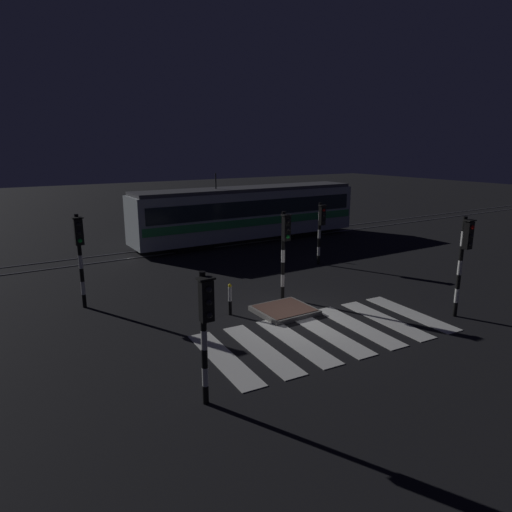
{
  "coord_description": "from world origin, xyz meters",
  "views": [
    {
      "loc": [
        -8.74,
        -11.39,
        5.64
      ],
      "look_at": [
        0.43,
        3.33,
        1.4
      ],
      "focal_mm": 31.69,
      "sensor_mm": 36.0,
      "label": 1
    }
  ],
  "objects_px": {
    "traffic_light_corner_far_left": "(80,247)",
    "traffic_light_median_centre": "(285,242)",
    "traffic_light_corner_near_left": "(205,320)",
    "traffic_light_corner_far_right": "(321,224)",
    "bollard_island_edge": "(230,299)",
    "traffic_light_corner_near_right": "(464,252)",
    "tram": "(248,212)"
  },
  "relations": [
    {
      "from": "traffic_light_corner_near_left",
      "to": "traffic_light_median_centre",
      "type": "relative_size",
      "value": 0.93
    },
    {
      "from": "traffic_light_corner_far_left",
      "to": "traffic_light_corner_far_right",
      "type": "bearing_deg",
      "value": 1.53
    },
    {
      "from": "traffic_light_corner_near_right",
      "to": "bollard_island_edge",
      "type": "relative_size",
      "value": 3.09
    },
    {
      "from": "traffic_light_corner_far_left",
      "to": "bollard_island_edge",
      "type": "distance_m",
      "value": 5.53
    },
    {
      "from": "traffic_light_corner_near_right",
      "to": "traffic_light_corner_far_right",
      "type": "bearing_deg",
      "value": 86.09
    },
    {
      "from": "traffic_light_median_centre",
      "to": "bollard_island_edge",
      "type": "distance_m",
      "value": 3.01
    },
    {
      "from": "traffic_light_corner_near_left",
      "to": "traffic_light_corner_far_left",
      "type": "height_order",
      "value": "traffic_light_corner_far_left"
    },
    {
      "from": "traffic_light_corner_near_right",
      "to": "bollard_island_edge",
      "type": "xyz_separation_m",
      "value": [
        -6.43,
        4.24,
        -1.71
      ]
    },
    {
      "from": "traffic_light_corner_near_left",
      "to": "tram",
      "type": "height_order",
      "value": "tram"
    },
    {
      "from": "traffic_light_corner_near_left",
      "to": "tram",
      "type": "relative_size",
      "value": 0.21
    },
    {
      "from": "tram",
      "to": "traffic_light_median_centre",
      "type": "bearing_deg",
      "value": -113.9
    },
    {
      "from": "traffic_light_corner_near_right",
      "to": "traffic_light_corner_near_left",
      "type": "distance_m",
      "value": 9.55
    },
    {
      "from": "traffic_light_corner_far_right",
      "to": "traffic_light_corner_near_right",
      "type": "bearing_deg",
      "value": -93.91
    },
    {
      "from": "traffic_light_corner_near_right",
      "to": "tram",
      "type": "distance_m",
      "value": 14.63
    },
    {
      "from": "traffic_light_median_centre",
      "to": "tram",
      "type": "height_order",
      "value": "tram"
    },
    {
      "from": "traffic_light_corner_far_left",
      "to": "traffic_light_median_centre",
      "type": "bearing_deg",
      "value": -24.33
    },
    {
      "from": "traffic_light_corner_far_right",
      "to": "bollard_island_edge",
      "type": "xyz_separation_m",
      "value": [
        -6.97,
        -3.63,
        -1.43
      ]
    },
    {
      "from": "tram",
      "to": "traffic_light_corner_near_right",
      "type": "bearing_deg",
      "value": -92.01
    },
    {
      "from": "tram",
      "to": "traffic_light_corner_far_right",
      "type": "bearing_deg",
      "value": -89.8
    },
    {
      "from": "traffic_light_median_centre",
      "to": "tram",
      "type": "relative_size",
      "value": 0.23
    },
    {
      "from": "bollard_island_edge",
      "to": "traffic_light_corner_near_right",
      "type": "bearing_deg",
      "value": -33.43
    },
    {
      "from": "traffic_light_corner_near_right",
      "to": "tram",
      "type": "relative_size",
      "value": 0.24
    },
    {
      "from": "traffic_light_median_centre",
      "to": "tram",
      "type": "distance_m",
      "value": 10.96
    },
    {
      "from": "tram",
      "to": "bollard_island_edge",
      "type": "bearing_deg",
      "value": -123.81
    },
    {
      "from": "traffic_light_corner_near_right",
      "to": "bollard_island_edge",
      "type": "height_order",
      "value": "traffic_light_corner_near_right"
    },
    {
      "from": "traffic_light_corner_near_left",
      "to": "traffic_light_median_centre",
      "type": "bearing_deg",
      "value": 41.53
    },
    {
      "from": "traffic_light_corner_far_right",
      "to": "traffic_light_corner_far_left",
      "type": "xyz_separation_m",
      "value": [
        -11.05,
        -0.3,
        0.24
      ]
    },
    {
      "from": "traffic_light_corner_near_left",
      "to": "tram",
      "type": "bearing_deg",
      "value": 56.15
    },
    {
      "from": "traffic_light_corner_far_left",
      "to": "traffic_light_corner_near_left",
      "type": "bearing_deg",
      "value": -83.02
    },
    {
      "from": "traffic_light_corner_far_left",
      "to": "traffic_light_median_centre",
      "type": "distance_m",
      "value": 7.23
    },
    {
      "from": "traffic_light_corner_far_right",
      "to": "traffic_light_corner_far_left",
      "type": "height_order",
      "value": "traffic_light_corner_far_left"
    },
    {
      "from": "traffic_light_corner_near_right",
      "to": "traffic_light_median_centre",
      "type": "distance_m",
      "value": 6.04
    }
  ]
}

